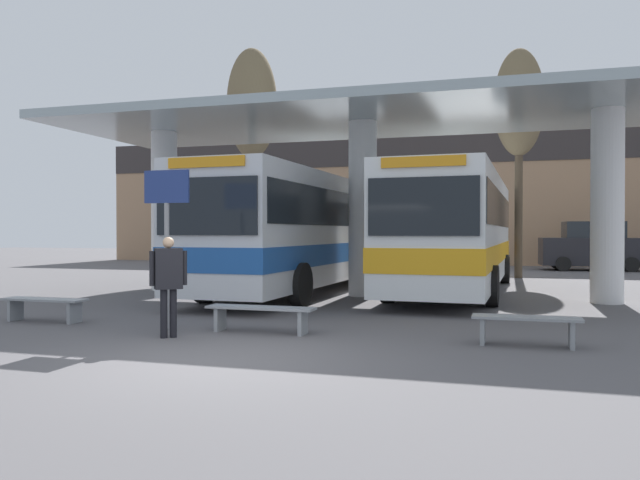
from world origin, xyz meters
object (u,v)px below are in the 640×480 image
Objects in this scene: transit_bus_center_bay at (457,229)px; poplar_tree_behind_left at (519,106)px; waiting_bench_near_pillar at (261,313)px; poplar_tree_behind_right at (252,107)px; pedestrian_waiting at (168,276)px; transit_bus_left_bay at (302,228)px; waiting_bench_far_platform at (526,324)px; waiting_bench_mid_platform at (45,304)px; parked_car_street at (593,247)px; info_sign_platform at (167,216)px.

poplar_tree_behind_left reaches higher than transit_bus_center_bay.
poplar_tree_behind_right is (-5.87, 13.40, 6.53)m from waiting_bench_near_pillar.
pedestrian_waiting is at bearing -144.13° from waiting_bench_near_pillar.
transit_bus_left_bay reaches higher than waiting_bench_far_platform.
waiting_bench_mid_platform is 24.33m from parked_car_street.
waiting_bench_mid_platform is 1.04× the size of pedestrian_waiting.
waiting_bench_near_pillar is 22.33m from parked_car_street.
poplar_tree_behind_left is at bearing -124.11° from parked_car_street.
info_sign_platform is at bearing -0.82° from waiting_bench_mid_platform.
waiting_bench_near_pillar is 1.11× the size of waiting_bench_mid_platform.
transit_bus_left_bay is 9.75m from waiting_bench_far_platform.
waiting_bench_mid_platform is 9.03m from waiting_bench_far_platform.
waiting_bench_far_platform is at bearing 0.00° from waiting_bench_mid_platform.
pedestrian_waiting reaches higher than waiting_bench_near_pillar.
info_sign_platform is at bearing 90.65° from transit_bus_left_bay.
waiting_bench_mid_platform is at bearing 179.18° from info_sign_platform.
poplar_tree_behind_left reaches higher than waiting_bench_near_pillar.
transit_bus_left_bay is 7.19× the size of waiting_bench_far_platform.
parked_car_street is at bearing 80.63° from waiting_bench_far_platform.
transit_bus_center_bay is 1.34× the size of poplar_tree_behind_right.
pedestrian_waiting is at bearing -117.32° from parked_car_street.
transit_bus_center_bay is at bearing 101.10° from waiting_bench_far_platform.
pedestrian_waiting is 0.19× the size of poplar_tree_behind_left.
info_sign_platform is at bearing -178.78° from waiting_bench_near_pillar.
waiting_bench_near_pillar is 0.42× the size of parked_car_street.
waiting_bench_near_pillar is at bearing -66.34° from poplar_tree_behind_right.
transit_bus_center_bay is at bearing 63.22° from info_sign_platform.
transit_bus_left_bay is 6.71× the size of waiting_bench_mid_platform.
transit_bus_center_bay reaches higher than parked_car_street.
waiting_bench_far_platform is 0.19× the size of poplar_tree_behind_left.
transit_bus_center_bay reaches higher than waiting_bench_mid_platform.
waiting_bench_near_pillar is 4.59m from waiting_bench_mid_platform.
parked_car_street is at bearing 59.16° from waiting_bench_mid_platform.
transit_bus_center_bay is at bearing -118.01° from parked_car_street.
waiting_bench_near_pillar is 1.72m from pedestrian_waiting.
transit_bus_center_bay reaches higher than info_sign_platform.
transit_bus_center_bay is 10.04m from info_sign_platform.
waiting_bench_near_pillar is (1.71, -7.41, -1.53)m from transit_bus_left_bay.
transit_bus_left_bay is 8.84m from poplar_tree_behind_right.
waiting_bench_mid_platform is 0.37× the size of parked_car_street.
poplar_tree_behind_right is at bearing 95.47° from waiting_bench_mid_platform.
poplar_tree_behind_right is 1.97× the size of parked_car_street.
waiting_bench_near_pillar is 0.22× the size of poplar_tree_behind_left.
info_sign_platform is 23.09m from parked_car_street.
parked_car_street is (9.16, 21.81, 0.05)m from pedestrian_waiting.
transit_bus_center_bay is 10.65m from pedestrian_waiting.
poplar_tree_behind_right reaches higher than info_sign_platform.
transit_bus_center_bay is 9.44m from waiting_bench_near_pillar.
waiting_bench_far_platform is 6.51m from info_sign_platform.
waiting_bench_near_pillar is at bearing -115.21° from parked_car_street.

